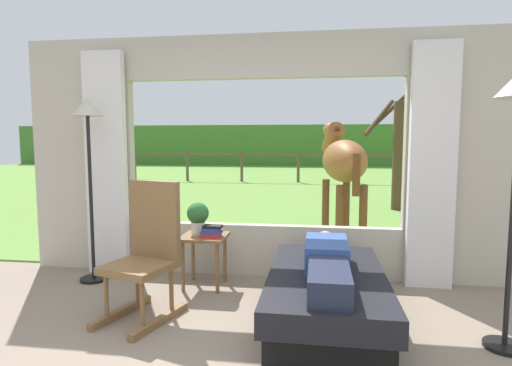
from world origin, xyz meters
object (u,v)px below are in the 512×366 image
Objects in this scene: side_table at (204,245)px; potted_plant at (198,216)px; floor_lamp_left at (88,134)px; recliner_sofa at (326,297)px; pasture_tree at (402,147)px; book_stack at (212,232)px; reclining_person at (327,261)px; rocking_chair at (147,251)px; horse at (343,162)px.

side_table is 1.63× the size of potted_plant.
floor_lamp_left reaches higher than potted_plant.
floor_lamp_left is (-2.38, 0.71, 1.30)m from recliner_sofa.
recliner_sofa is 6.08m from pasture_tree.
book_stack is 5.86m from pasture_tree.
reclining_person is 1.51m from potted_plant.
side_table is (-1.18, 0.70, 0.21)m from recliner_sofa.
rocking_chair reaches higher than side_table.
rocking_chair is 6.63m from pasture_tree.
side_table reaches higher than recliner_sofa.
reclining_person is at bearing -106.97° from horse.
side_table is at bearing 86.27° from rocking_chair.
horse reaches higher than potted_plant.
recliner_sofa is 1.19× the size of reclining_person.
reclining_person is at bearing -32.66° from potted_plant.
reclining_person reaches higher than recliner_sofa.
potted_plant is (0.21, 0.80, 0.16)m from rocking_chair.
reclining_person is 1.47m from rocking_chair.
recliner_sofa is at bearing 90.50° from reclining_person.
floor_lamp_left is (-1.29, 0.07, 0.95)m from book_stack.
reclining_person is 1.40m from side_table.
rocking_chair reaches higher than potted_plant.
floor_lamp_left reaches higher than book_stack.
rocking_chair is 3.50× the size of potted_plant.
rocking_chair reaches higher than reclining_person.
reclining_person is 6.08m from pasture_tree.
potted_plant reaches higher than reclining_person.
potted_plant is at bearing 2.50° from floor_lamp_left.
pasture_tree is (1.68, 5.74, 1.12)m from recliner_sofa.
horse is (1.76, 2.92, 0.61)m from rocking_chair.
horse is at bearing 84.65° from recliner_sofa.
rocking_chair is (-1.47, -0.05, 0.33)m from recliner_sofa.
reclining_person is 0.79× the size of horse.
reclining_person is at bearing 17.11° from rocking_chair.
potted_plant reaches higher than book_stack.
pasture_tree reaches higher than rocking_chair.
horse is (1.48, 2.18, 0.73)m from side_table.
recliner_sofa is 0.94× the size of horse.
potted_plant is at bearing 147.84° from reclining_person.
horse is (1.56, 2.12, 0.45)m from potted_plant.
rocking_chair is 0.84m from potted_plant.
horse is at bearing -115.91° from pasture_tree.
book_stack is 2.70m from horse.
rocking_chair is 2.15× the size of side_table.
potted_plant reaches higher than side_table.
recliner_sofa is at bearing -107.07° from horse.
floor_lamp_left reaches higher than recliner_sofa.
rocking_chair is at bearing -118.58° from pasture_tree.
horse reaches higher than reclining_person.
book_stack is at bearing -32.94° from side_table.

